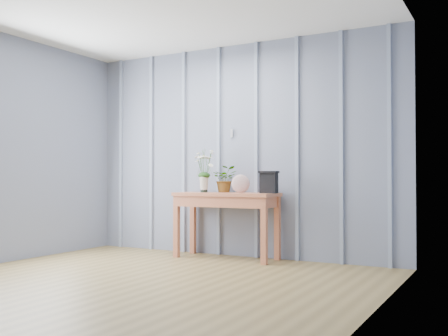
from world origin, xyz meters
The scene contains 7 objects.
ground centered at (0.00, 0.00, 0.00)m, with size 4.50×4.50×0.00m, color brown.
room_shell centered at (0.00, 0.92, 1.99)m, with size 4.00×4.50×2.50m.
sideboard centered at (-0.02, 1.99, 0.64)m, with size 1.20×0.45×0.75m.
daisy_vase centered at (-0.30, 1.97, 1.07)m, with size 0.36×0.27×0.51m.
spider_plant centered at (-0.10, 2.13, 0.90)m, with size 0.28×0.24×0.31m, color #133910.
felt_disc_vessel centered at (0.18, 1.97, 0.85)m, with size 0.21×0.06×0.21m, color #8F525F.
carved_box centered at (0.51, 2.00, 0.87)m, with size 0.22×0.18×0.24m.
Camera 1 is at (2.81, -3.26, 0.91)m, focal length 42.00 mm.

